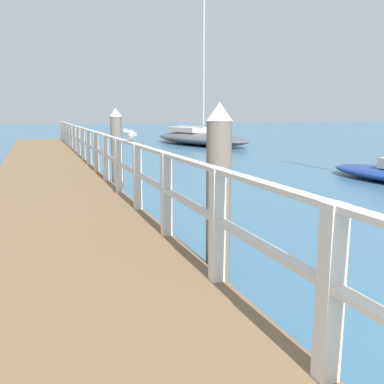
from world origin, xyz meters
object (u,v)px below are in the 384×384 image
Objects in this scene: dock_piling_near at (219,194)px; seagull_foreground at (130,134)px; boat_0 at (199,137)px; dock_piling_far at (117,150)px; channel_buoy at (208,133)px.

seagull_foreground is (-0.38, 2.89, 0.55)m from dock_piling_near.
dock_piling_near is at bearing 57.99° from boat_0.
dock_piling_far is 16.24m from boat_0.
dock_piling_near is 2.97m from seagull_foreground.
dock_piling_far is at bearing -117.74° from channel_buoy.
seagull_foreground is 19.45m from boat_0.
dock_piling_near is 6.26m from dock_piling_far.
boat_0 reaches higher than dock_piling_near.
seagull_foreground is (-0.38, -3.37, 0.55)m from dock_piling_far.
seagull_foreground is 0.34× the size of channel_buoy.
channel_buoy is at bearing 67.94° from dock_piling_near.
dock_piling_near is 1.00× the size of dock_piling_far.
boat_0 is at bearing -116.65° from channel_buoy.
seagull_foreground is 26.98m from channel_buoy.
dock_piling_near is 29.46m from channel_buoy.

